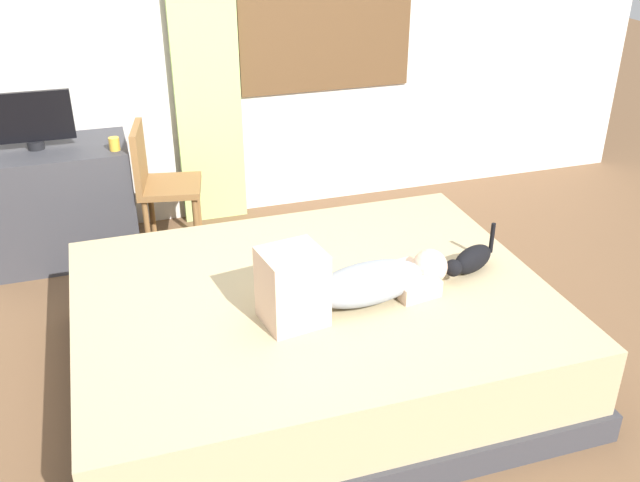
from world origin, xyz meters
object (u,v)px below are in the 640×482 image
chair_by_desk (158,180)px  cup (114,144)px  cat (470,260)px  person_lying (350,283)px  desk (60,203)px  tv_monitor (31,120)px  bed (313,333)px

chair_by_desk → cup: bearing=-174.9°
cat → chair_by_desk: chair_by_desk is taller
person_lying → desk: person_lying is taller
tv_monitor → cup: (0.45, -0.17, -0.14)m
bed → desk: (-1.16, 1.66, 0.14)m
tv_monitor → desk: bearing=0.0°
bed → cat: bearing=-4.7°
desk → cup: (0.38, -0.17, 0.41)m
tv_monitor → cup: 0.50m
person_lying → desk: size_ratio=1.05×
bed → cat: cat is taller
cup → chair_by_desk: size_ratio=0.09×
cat → chair_by_desk: size_ratio=0.39×
desk → tv_monitor: tv_monitor is taller
chair_by_desk → bed: bearing=-70.0°
cat → cup: size_ratio=4.20×
bed → tv_monitor: (-1.23, 1.66, 0.69)m
person_lying → cat: 0.67m
tv_monitor → chair_by_desk: size_ratio=0.56×
cat → desk: (-1.95, 1.72, -0.17)m
tv_monitor → bed: bearing=-53.3°
cat → person_lying: bearing=-171.7°
bed → person_lying: (0.12, -0.16, 0.35)m
person_lying → desk: 2.24m
person_lying → chair_by_desk: bearing=111.9°
cat → chair_by_desk: 2.07m
tv_monitor → chair_by_desk: 0.81m
desk → tv_monitor: (-0.07, -0.00, 0.55)m
bed → tv_monitor: bearing=126.7°
bed → tv_monitor: size_ratio=4.69×
cat → chair_by_desk: bearing=130.4°
cup → tv_monitor: bearing=159.5°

